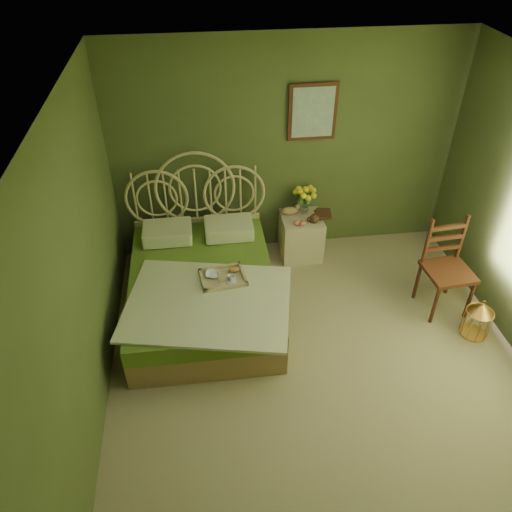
{
  "coord_description": "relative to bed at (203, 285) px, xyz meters",
  "views": [
    {
      "loc": [
        -1.01,
        -2.95,
        3.8
      ],
      "look_at": [
        -0.51,
        1.0,
        0.77
      ],
      "focal_mm": 35.0,
      "sensor_mm": 36.0,
      "label": 1
    }
  ],
  "objects": [
    {
      "name": "floor",
      "position": [
        1.07,
        -1.16,
        -0.31
      ],
      "size": [
        4.5,
        4.5,
        0.0
      ],
      "primitive_type": "plane",
      "color": "tan",
      "rests_on": "ground"
    },
    {
      "name": "ceiling",
      "position": [
        1.07,
        -1.16,
        2.29
      ],
      "size": [
        4.5,
        4.5,
        0.0
      ],
      "primitive_type": "plane",
      "rotation": [
        3.14,
        0.0,
        0.0
      ],
      "color": "silver",
      "rests_on": "wall_back"
    },
    {
      "name": "wall_back",
      "position": [
        1.07,
        1.09,
        0.99
      ],
      "size": [
        4.0,
        0.0,
        4.0
      ],
      "primitive_type": "plane",
      "rotation": [
        1.57,
        0.0,
        0.0
      ],
      "color": "#4F5E31",
      "rests_on": "floor"
    },
    {
      "name": "wall_left",
      "position": [
        -0.93,
        -1.16,
        0.99
      ],
      "size": [
        0.0,
        4.5,
        4.5
      ],
      "primitive_type": "plane",
      "rotation": [
        1.57,
        0.0,
        1.57
      ],
      "color": "#4F5E31",
      "rests_on": "floor"
    },
    {
      "name": "wall_art",
      "position": [
        1.34,
        1.06,
        1.44
      ],
      "size": [
        0.54,
        0.04,
        0.64
      ],
      "color": "#3E1C10",
      "rests_on": "wall_back"
    },
    {
      "name": "bed",
      "position": [
        0.0,
        0.0,
        0.0
      ],
      "size": [
        1.78,
        2.25,
        1.39
      ],
      "color": "#A57C52",
      "rests_on": "floor"
    },
    {
      "name": "nightstand",
      "position": [
        1.25,
        0.83,
        0.04
      ],
      "size": [
        0.49,
        0.49,
        0.97
      ],
      "color": "beige",
      "rests_on": "floor"
    },
    {
      "name": "chair",
      "position": [
        2.57,
        -0.25,
        0.28
      ],
      "size": [
        0.5,
        0.5,
        1.05
      ],
      "rotation": [
        0.0,
        0.0,
        0.08
      ],
      "color": "#3E1C10",
      "rests_on": "floor"
    },
    {
      "name": "birdcage",
      "position": [
        2.77,
        -0.77,
        -0.1
      ],
      "size": [
        0.27,
        0.27,
        0.41
      ],
      "rotation": [
        0.0,
        0.0,
        0.01
      ],
      "color": "#BE833C",
      "rests_on": "floor"
    },
    {
      "name": "book_lower",
      "position": [
        1.42,
        0.84,
        0.24
      ],
      "size": [
        0.18,
        0.23,
        0.02
      ],
      "primitive_type": "imported",
      "rotation": [
        0.0,
        0.0,
        0.08
      ],
      "color": "#381E0F",
      "rests_on": "nightstand"
    },
    {
      "name": "book_upper",
      "position": [
        1.42,
        0.84,
        0.26
      ],
      "size": [
        0.21,
        0.26,
        0.02
      ],
      "primitive_type": "imported",
      "rotation": [
        0.0,
        0.0,
        -0.14
      ],
      "color": "#472819",
      "rests_on": "nightstand"
    },
    {
      "name": "cereal_bowl",
      "position": [
        0.12,
        -0.14,
        0.25
      ],
      "size": [
        0.18,
        0.18,
        0.04
      ],
      "primitive_type": "imported",
      "rotation": [
        0.0,
        0.0,
        -0.18
      ],
      "color": "white",
      "rests_on": "bed"
    },
    {
      "name": "coffee_cup",
      "position": [
        0.3,
        -0.25,
        0.27
      ],
      "size": [
        0.08,
        0.08,
        0.07
      ],
      "primitive_type": "imported",
      "rotation": [
        0.0,
        0.0,
        0.09
      ],
      "color": "white",
      "rests_on": "bed"
    }
  ]
}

